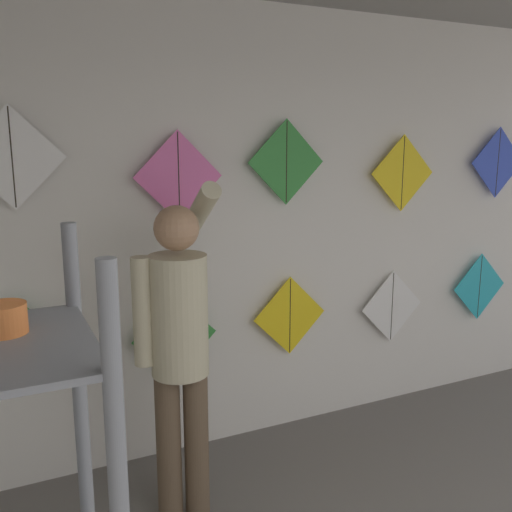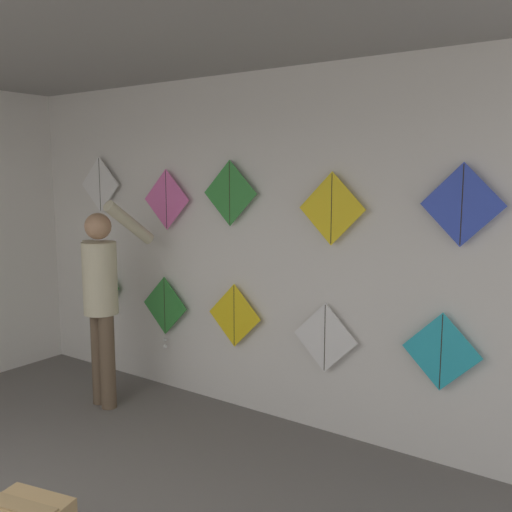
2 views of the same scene
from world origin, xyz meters
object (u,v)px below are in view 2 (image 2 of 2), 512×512
object	(u,v)px
kite_7	(230,193)
kite_9	(462,205)
kite_1	(165,308)
shopkeeper	(102,292)
kite_6	(166,200)
kite_5	(100,185)
kite_3	(325,338)
kite_2	(234,316)
kite_4	(441,352)
kite_8	(332,209)
kite_0	(101,286)

from	to	relation	value
kite_7	kite_9	xyz separation A→B (m)	(1.86, 0.00, -0.04)
kite_1	kite_9	xyz separation A→B (m)	(2.63, 0.00, 1.04)
shopkeeper	kite_6	bearing A→B (deg)	80.68
kite_5	kite_7	size ratio (longest dim) A/B	1.00
kite_3	kite_2	bearing A→B (deg)	180.00
kite_1	kite_2	world-z (taller)	kite_2
shopkeeper	kite_4	bearing A→B (deg)	22.72
kite_8	kite_9	xyz separation A→B (m)	(0.93, 0.00, 0.06)
shopkeeper	kite_9	distance (m)	2.96
kite_9	kite_2	bearing A→B (deg)	180.00
kite_6	kite_8	distance (m)	1.65
kite_2	kite_1	bearing A→B (deg)	-179.95
kite_2	kite_8	xyz separation A→B (m)	(0.90, 0.00, 0.93)
kite_8	kite_2	bearing A→B (deg)	180.00
kite_0	kite_7	world-z (taller)	kite_7
kite_3	kite_5	size ratio (longest dim) A/B	1.00
kite_6	shopkeeper	bearing A→B (deg)	-109.75
kite_5	kite_6	xyz separation A→B (m)	(0.89, 0.00, -0.12)
shopkeeper	kite_2	xyz separation A→B (m)	(0.97, 0.59, -0.19)
kite_4	shopkeeper	bearing A→B (deg)	-167.71
kite_4	kite_9	world-z (taller)	kite_9
kite_0	kite_2	size ratio (longest dim) A/B	1.00
kite_2	kite_5	world-z (taller)	kite_5
shopkeeper	kite_9	xyz separation A→B (m)	(2.79, 0.59, 0.80)
kite_3	kite_4	distance (m)	0.88
shopkeeper	kite_5	size ratio (longest dim) A/B	3.31
kite_3	shopkeeper	bearing A→B (deg)	-162.15
kite_9	shopkeeper	bearing A→B (deg)	-168.08
kite_4	kite_5	bearing A→B (deg)	180.00
shopkeeper	kite_6	size ratio (longest dim) A/B	3.31
shopkeeper	kite_7	xyz separation A→B (m)	(0.93, 0.59, 0.83)
shopkeeper	kite_2	distance (m)	1.15
kite_0	kite_8	world-z (taller)	kite_8
kite_6	kite_9	world-z (taller)	kite_9
shopkeeper	kite_0	xyz separation A→B (m)	(-0.72, 0.59, -0.13)
kite_1	kite_8	size ratio (longest dim) A/B	1.26
kite_6	kite_4	bearing A→B (deg)	0.00
kite_5	kite_7	xyz separation A→B (m)	(1.61, 0.00, -0.05)
kite_0	kite_4	xyz separation A→B (m)	(3.43, 0.00, -0.06)
kite_6	kite_2	bearing A→B (deg)	0.00
kite_4	kite_7	distance (m)	2.05
kite_0	kite_4	size ratio (longest dim) A/B	1.00
kite_1	kite_8	world-z (taller)	kite_8
shopkeeper	kite_6	world-z (taller)	kite_6
kite_0	kite_7	size ratio (longest dim) A/B	1.00
kite_2	kite_4	distance (m)	1.74
kite_2	kite_7	world-z (taller)	kite_7
kite_8	kite_9	bearing A→B (deg)	0.00
kite_9	kite_7	bearing A→B (deg)	180.00
kite_7	kite_8	xyz separation A→B (m)	(0.94, 0.00, -0.09)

